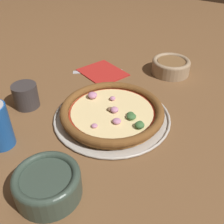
{
  "coord_description": "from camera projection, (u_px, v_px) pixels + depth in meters",
  "views": [
    {
      "loc": [
        0.34,
        -0.52,
        0.48
      ],
      "look_at": [
        0.0,
        0.0,
        0.02
      ],
      "focal_mm": 42.0,
      "sensor_mm": 36.0,
      "label": 1
    }
  ],
  "objects": [
    {
      "name": "fork",
      "position": [
        95.0,
        71.0,
        1.01
      ],
      "size": [
        0.16,
        0.13,
        0.0
      ],
      "rotation": [
        0.0,
        0.0,
        10.1
      ],
      "color": "#B7B7BC",
      "rests_on": "ground_plane"
    },
    {
      "name": "ground_plane",
      "position": [
        112.0,
        118.0,
        0.78
      ],
      "size": [
        3.0,
        3.0,
        0.0
      ],
      "primitive_type": "plane",
      "color": "brown"
    },
    {
      "name": "bowl_near",
      "position": [
        48.0,
        183.0,
        0.55
      ],
      "size": [
        0.14,
        0.14,
        0.06
      ],
      "color": "#334238",
      "rests_on": "ground_plane"
    },
    {
      "name": "pizza_tray",
      "position": [
        112.0,
        117.0,
        0.78
      ],
      "size": [
        0.35,
        0.35,
        0.01
      ],
      "color": "#B7B2A8",
      "rests_on": "ground_plane"
    },
    {
      "name": "drinking_cup",
      "position": [
        26.0,
        96.0,
        0.81
      ],
      "size": [
        0.08,
        0.08,
        0.08
      ],
      "color": "#383333",
      "rests_on": "ground_plane"
    },
    {
      "name": "napkin",
      "position": [
        103.0,
        72.0,
        1.01
      ],
      "size": [
        0.2,
        0.18,
        0.01
      ],
      "rotation": [
        0.0,
        0.0,
        -0.32
      ],
      "color": "#B2231E",
      "rests_on": "ground_plane"
    },
    {
      "name": "bowl_far",
      "position": [
        171.0,
        66.0,
        0.99
      ],
      "size": [
        0.14,
        0.14,
        0.06
      ],
      "color": "#9E8466",
      "rests_on": "ground_plane"
    },
    {
      "name": "pizza",
      "position": [
        112.0,
        111.0,
        0.77
      ],
      "size": [
        0.31,
        0.31,
        0.04
      ],
      "color": "#A86B33",
      "rests_on": "pizza_tray"
    }
  ]
}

